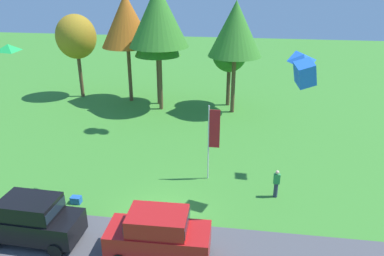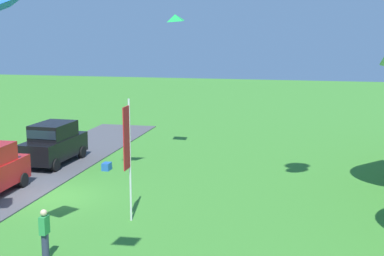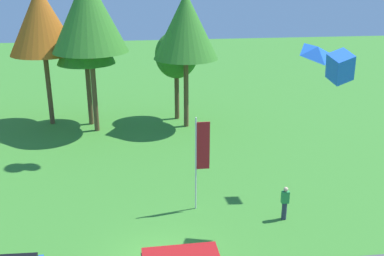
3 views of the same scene
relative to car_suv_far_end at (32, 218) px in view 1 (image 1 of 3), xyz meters
The scene contains 16 objects.
ground_plane 6.26m from the car_suv_far_end, 25.80° to the left, with size 120.00×120.00×0.00m, color #3D842D.
pavement_strip 5.66m from the car_suv_far_end, ahead, with size 36.00×4.40×0.06m, color #4C4C51.
car_suv_far_end is the anchor object (origin of this frame).
car_suv_by_flagpole 6.14m from the car_suv_far_end, ahead, with size 4.64×2.13×2.28m.
person_watching_sky 12.94m from the car_suv_far_end, 25.48° to the left, with size 0.36×0.24×1.71m.
tree_far_right 23.66m from the car_suv_far_end, 107.90° to the left, with size 3.93×3.93×8.30m.
tree_left_of_center 22.46m from the car_suv_far_end, 94.47° to the left, with size 4.88×4.88×10.31m.
tree_right_of_center 21.70m from the car_suv_far_end, 86.36° to the left, with size 4.28×4.28×9.03m.
tree_far_left 20.75m from the car_suv_far_end, 84.49° to the left, with size 5.29×5.29×11.17m.
tree_lone_near 23.20m from the car_suv_far_end, 69.44° to the left, with size 3.28×3.28×6.93m.
tree_center_back 22.19m from the car_suv_far_end, 66.31° to the left, with size 4.69×4.69×9.90m.
flag_banner 10.72m from the car_suv_far_end, 42.19° to the left, with size 0.71×0.08×4.83m.
cooler_box 3.53m from the car_suv_far_end, 80.20° to the left, with size 0.56×0.40×0.40m, color blue.
kite_diamond_high_right 9.81m from the car_suv_far_end, 121.41° to the left, with size 1.09×0.86×0.40m, color green.
kite_diamond_low_drifter 14.88m from the car_suv_far_end, 21.32° to the left, with size 1.09×1.08×0.37m, color blue.
kite_box_mid_center 13.96m from the car_suv_far_end, ahead, with size 0.70×0.70×0.98m, color blue.
Camera 1 is at (4.05, -16.03, 11.98)m, focal length 35.00 mm.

